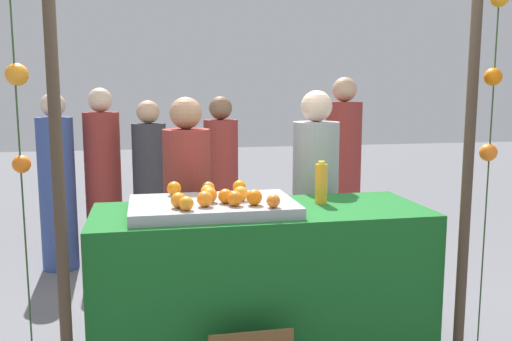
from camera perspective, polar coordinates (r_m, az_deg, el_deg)
stall_counter at (r=3.26m, az=0.53°, el=-11.94°), size 1.90×0.73×0.92m
orange_tray at (r=3.06m, az=-4.52°, el=-3.75°), size 0.91×0.58×0.06m
orange_0 at (r=3.01m, az=-4.84°, el=-2.56°), size 0.08×0.08×0.08m
orange_1 at (r=2.88m, az=1.81°, el=-3.17°), size 0.07×0.07×0.07m
orange_2 at (r=3.27m, az=-1.75°, el=-1.70°), size 0.08×0.08×0.08m
orange_3 at (r=2.83m, az=-7.24°, el=-3.42°), size 0.07×0.07×0.07m
orange_4 at (r=2.94m, az=-0.18°, el=-2.80°), size 0.09×0.09×0.09m
orange_5 at (r=2.92m, az=-2.19°, el=-2.93°), size 0.08×0.08×0.08m
orange_6 at (r=2.91m, az=-5.33°, el=-2.95°), size 0.08×0.08×0.08m
orange_7 at (r=3.26m, az=-4.97°, el=-1.81°), size 0.08×0.08×0.08m
orange_8 at (r=2.99m, az=-3.19°, el=-2.67°), size 0.08×0.08×0.08m
orange_9 at (r=3.05m, az=-1.61°, el=-2.42°), size 0.08×0.08×0.08m
orange_10 at (r=2.90m, az=-8.05°, el=-3.07°), size 0.08×0.08×0.08m
orange_11 at (r=3.13m, az=-5.09°, el=-2.21°), size 0.08×0.08×0.08m
orange_12 at (r=3.24m, az=-8.50°, el=-1.86°), size 0.08×0.08×0.08m
juice_bottle at (r=3.29m, az=6.77°, el=-1.33°), size 0.07×0.07×0.25m
vendor_left at (r=3.70m, az=-7.09°, el=-5.32°), size 0.31×0.31×1.55m
vendor_right at (r=3.88m, az=6.13°, el=-4.36°), size 0.32×0.32×1.59m
crowd_person_0 at (r=5.20m, az=-15.55°, el=-1.25°), size 0.32×0.32×1.61m
crowd_person_1 at (r=4.99m, az=-3.62°, el=-1.76°), size 0.31×0.31×1.54m
crowd_person_2 at (r=5.16m, az=-19.91°, el=-1.74°), size 0.31×0.31×1.57m
crowd_person_3 at (r=5.34m, az=8.98°, el=-0.29°), size 0.34×0.34×1.71m
crowd_person_4 at (r=5.03m, az=-10.91°, el=-2.01°), size 0.30×0.30×1.50m
canopy_post_left at (r=2.66m, az=-19.79°, el=-1.94°), size 0.06×0.06×2.28m
canopy_post_right at (r=3.11m, az=21.09°, el=-0.57°), size 0.06×0.06×2.28m
garland_strand_left at (r=2.65m, az=-23.58°, el=8.69°), size 0.10×0.11×2.15m
garland_strand_right at (r=3.13m, az=23.40°, el=8.36°), size 0.10×0.11×2.15m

